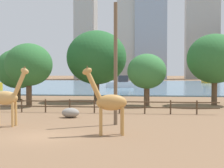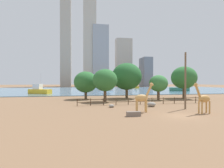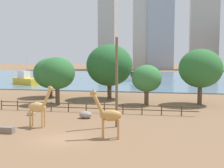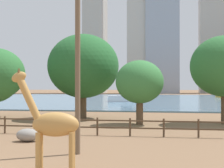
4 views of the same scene
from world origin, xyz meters
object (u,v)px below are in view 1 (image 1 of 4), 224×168
(utility_pole, at_px, (116,64))
(tree_right_small, at_px, (215,59))
(boulder_near_fence, at_px, (70,113))
(giraffe_companion, at_px, (109,102))
(boat_barge, at_px, (120,83))
(giraffe_tall, at_px, (7,98))
(tree_left_small, at_px, (97,58))
(tree_center_broad, at_px, (147,72))
(boat_ferry, at_px, (206,80))
(tree_right_tall, at_px, (29,65))
(tree_left_large, at_px, (18,69))

(utility_pole, height_order, tree_right_small, utility_pole)
(utility_pole, height_order, boulder_near_fence, utility_pole)
(giraffe_companion, xyz_separation_m, boat_barge, (-4.26, 59.51, -0.91))
(giraffe_tall, height_order, tree_left_small, tree_left_small)
(tree_center_broad, height_order, boat_barge, tree_center_broad)
(boat_ferry, bearing_deg, boat_barge, -43.21)
(tree_left_small, xyz_separation_m, tree_right_small, (14.54, -3.24, -0.33))
(utility_pole, bearing_deg, tree_right_tall, 131.86)
(giraffe_companion, bearing_deg, boat_barge, -94.61)
(boulder_near_fence, bearing_deg, tree_center_broad, 59.24)
(tree_left_large, xyz_separation_m, tree_left_small, (10.72, -0.02, 1.47))
(tree_right_small, bearing_deg, tree_center_broad, -167.89)
(boat_barge, bearing_deg, giraffe_tall, 72.73)
(giraffe_companion, relative_size, tree_left_small, 0.47)
(tree_left_small, bearing_deg, tree_right_small, -12.57)
(tree_left_small, height_order, boat_barge, tree_left_small)
(utility_pole, bearing_deg, boat_ferry, 76.60)
(tree_center_broad, bearing_deg, tree_left_small, 143.22)
(utility_pole, xyz_separation_m, tree_center_broad, (2.21, 14.33, -0.58))
(boulder_near_fence, height_order, boat_ferry, boat_ferry)
(tree_center_broad, distance_m, tree_right_tall, 13.53)
(utility_pole, xyz_separation_m, boat_ferry, (20.70, 86.87, -3.51))
(tree_center_broad, relative_size, tree_right_tall, 0.84)
(boat_ferry, bearing_deg, tree_right_small, -13.29)
(giraffe_tall, distance_m, utility_pole, 8.28)
(utility_pole, bearing_deg, boulder_near_fence, 140.73)
(tree_center_broad, height_order, tree_right_tall, tree_right_tall)
(boulder_near_fence, bearing_deg, giraffe_companion, -60.94)
(giraffe_tall, height_order, tree_center_broad, tree_center_broad)
(giraffe_companion, relative_size, boat_ferry, 0.76)
(boulder_near_fence, distance_m, boat_ferry, 87.06)
(giraffe_companion, xyz_separation_m, tree_left_small, (-4.38, 23.42, 3.73))
(tree_right_small, bearing_deg, giraffe_tall, -135.65)
(tree_left_small, distance_m, boat_barge, 36.39)
(tree_center_broad, xyz_separation_m, boat_ferry, (18.49, 72.55, -2.93))
(utility_pole, distance_m, tree_left_small, 19.80)
(tree_right_tall, bearing_deg, giraffe_companion, -56.12)
(tree_right_tall, xyz_separation_m, tree_right_small, (21.31, 3.56, 0.74))
(giraffe_companion, distance_m, tree_right_tall, 20.19)
(giraffe_tall, relative_size, giraffe_companion, 1.00)
(utility_pole, distance_m, boat_ferry, 89.38)
(tree_center_broad, distance_m, boat_barge, 41.64)
(tree_right_tall, bearing_deg, tree_right_small, 9.50)
(tree_left_small, bearing_deg, giraffe_tall, -99.23)
(tree_left_large, bearing_deg, giraffe_companion, -57.21)
(tree_right_tall, xyz_separation_m, tree_left_small, (6.77, 6.81, 1.07))
(boat_barge, bearing_deg, tree_left_large, 59.53)
(giraffe_companion, bearing_deg, boat_ferry, -111.53)
(tree_right_small, relative_size, boat_barge, 1.25)
(giraffe_tall, relative_size, boat_ferry, 0.77)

